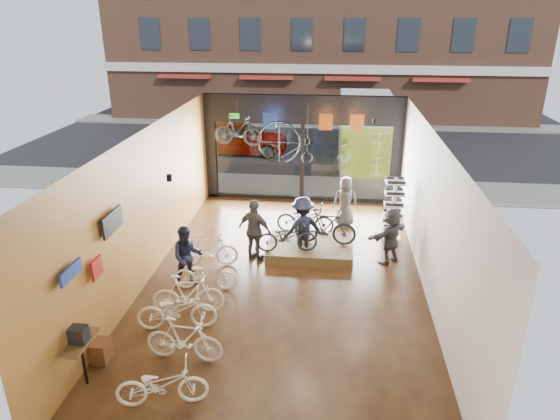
# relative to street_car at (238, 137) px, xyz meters

# --- Properties ---
(ground_plane) EXTENTS (7.00, 12.00, 0.04)m
(ground_plane) POSITION_rel_street_car_xyz_m (3.51, -12.00, -0.84)
(ground_plane) COLOR black
(ground_plane) RESTS_ON ground
(ceiling) EXTENTS (7.00, 12.00, 0.04)m
(ceiling) POSITION_rel_street_car_xyz_m (3.51, -12.00, 3.00)
(ceiling) COLOR black
(ceiling) RESTS_ON ground
(wall_left) EXTENTS (0.04, 12.00, 3.80)m
(wall_left) POSITION_rel_street_car_xyz_m (-0.01, -12.00, 1.08)
(wall_left) COLOR #B27034
(wall_left) RESTS_ON ground
(wall_right) EXTENTS (0.04, 12.00, 3.80)m
(wall_right) POSITION_rel_street_car_xyz_m (7.03, -12.00, 1.08)
(wall_right) COLOR beige
(wall_right) RESTS_ON ground
(wall_back) EXTENTS (7.00, 0.04, 3.80)m
(wall_back) POSITION_rel_street_car_xyz_m (3.51, -18.02, 1.08)
(wall_back) COLOR beige
(wall_back) RESTS_ON ground
(storefront) EXTENTS (7.00, 0.26, 3.80)m
(storefront) POSITION_rel_street_car_xyz_m (3.51, -6.00, 1.08)
(storefront) COLOR black
(storefront) RESTS_ON ground
(exit_sign) EXTENTS (0.35, 0.06, 0.18)m
(exit_sign) POSITION_rel_street_car_xyz_m (1.11, -6.12, 2.23)
(exit_sign) COLOR #198C26
(exit_sign) RESTS_ON storefront
(street_road) EXTENTS (30.00, 18.00, 0.02)m
(street_road) POSITION_rel_street_car_xyz_m (3.51, 3.00, -0.83)
(street_road) COLOR black
(street_road) RESTS_ON ground
(sidewalk_near) EXTENTS (30.00, 2.40, 0.12)m
(sidewalk_near) POSITION_rel_street_car_xyz_m (3.51, -4.80, -0.76)
(sidewalk_near) COLOR slate
(sidewalk_near) RESTS_ON ground
(sidewalk_far) EXTENTS (30.00, 2.00, 0.12)m
(sidewalk_far) POSITION_rel_street_car_xyz_m (3.51, 7.00, -0.76)
(sidewalk_far) COLOR slate
(sidewalk_far) RESTS_ON ground
(opposite_building) EXTENTS (26.00, 5.00, 14.00)m
(opposite_building) POSITION_rel_street_car_xyz_m (3.51, 9.50, 6.18)
(opposite_building) COLOR brown
(opposite_building) RESTS_ON ground
(street_car) EXTENTS (4.79, 1.93, 1.63)m
(street_car) POSITION_rel_street_car_xyz_m (0.00, 0.00, 0.00)
(street_car) COLOR gray
(street_car) RESTS_ON street_road
(box_truck) EXTENTS (2.40, 7.20, 2.84)m
(box_truck) POSITION_rel_street_car_xyz_m (6.05, -1.00, 0.60)
(box_truck) COLOR silver
(box_truck) RESTS_ON street_road
(floor_bike_0) EXTENTS (1.69, 0.90, 0.85)m
(floor_bike_0) POSITION_rel_street_car_xyz_m (1.83, -16.60, -0.39)
(floor_bike_0) COLOR beige
(floor_bike_0) RESTS_ON ground_plane
(floor_bike_1) EXTENTS (1.61, 0.56, 0.95)m
(floor_bike_1) POSITION_rel_street_car_xyz_m (1.86, -15.39, -0.34)
(floor_bike_1) COLOR beige
(floor_bike_1) RESTS_ON ground_plane
(floor_bike_2) EXTENTS (1.81, 0.94, 0.91)m
(floor_bike_2) POSITION_rel_street_car_xyz_m (1.40, -14.37, -0.36)
(floor_bike_2) COLOR beige
(floor_bike_2) RESTS_ON ground_plane
(floor_bike_3) EXTENTS (1.70, 0.75, 0.99)m
(floor_bike_3) POSITION_rel_street_car_xyz_m (1.48, -13.77, -0.32)
(floor_bike_3) COLOR beige
(floor_bike_3) RESTS_ON ground_plane
(floor_bike_4) EXTENTS (1.59, 0.60, 0.83)m
(floor_bike_4) POSITION_rel_street_car_xyz_m (1.60, -12.68, -0.40)
(floor_bike_4) COLOR beige
(floor_bike_4) RESTS_ON ground_plane
(floor_bike_5) EXTENTS (1.62, 0.73, 0.94)m
(floor_bike_5) POSITION_rel_street_car_xyz_m (1.40, -11.48, -0.35)
(floor_bike_5) COLOR beige
(floor_bike_5) RESTS_ON ground_plane
(display_platform) EXTENTS (2.40, 1.80, 0.30)m
(display_platform) POSITION_rel_street_car_xyz_m (4.07, -10.40, -0.67)
(display_platform) COLOR brown
(display_platform) RESTS_ON ground_plane
(display_bike_left) EXTENTS (1.73, 0.82, 0.87)m
(display_bike_left) POSITION_rel_street_car_xyz_m (3.47, -10.96, -0.08)
(display_bike_left) COLOR black
(display_bike_left) RESTS_ON display_platform
(display_bike_mid) EXTENTS (1.78, 0.62, 1.05)m
(display_bike_mid) POSITION_rel_street_car_xyz_m (4.49, -10.36, 0.01)
(display_bike_mid) COLOR black
(display_bike_mid) RESTS_ON display_platform
(display_bike_right) EXTENTS (1.74, 0.72, 0.90)m
(display_bike_right) POSITION_rel_street_car_xyz_m (3.88, -9.67, -0.07)
(display_bike_right) COLOR black
(display_bike_right) RESTS_ON display_platform
(customer_1) EXTENTS (0.94, 0.84, 1.60)m
(customer_1) POSITION_rel_street_car_xyz_m (1.13, -12.55, -0.01)
(customer_1) COLOR #161C33
(customer_1) RESTS_ON ground_plane
(customer_2) EXTENTS (1.13, 0.83, 1.78)m
(customer_2) POSITION_rel_street_car_xyz_m (2.58, -10.98, 0.07)
(customer_2) COLOR #3F3F44
(customer_2) RESTS_ON ground_plane
(customer_3) EXTENTS (1.32, 1.14, 1.77)m
(customer_3) POSITION_rel_street_car_xyz_m (3.86, -10.62, 0.07)
(customer_3) COLOR #161C33
(customer_3) RESTS_ON ground_plane
(customer_4) EXTENTS (0.80, 0.54, 1.61)m
(customer_4) POSITION_rel_street_car_xyz_m (5.06, -8.21, -0.01)
(customer_4) COLOR #3F3F44
(customer_4) RESTS_ON ground_plane
(customer_5) EXTENTS (1.38, 1.40, 1.60)m
(customer_5) POSITION_rel_street_car_xyz_m (6.27, -10.72, -0.01)
(customer_5) COLOR #3F3F44
(customer_5) RESTS_ON ground_plane
(sunglasses_rack) EXTENTS (0.65, 0.56, 1.96)m
(sunglasses_rack) POSITION_rel_street_car_xyz_m (6.46, -9.23, 0.16)
(sunglasses_rack) COLOR white
(sunglasses_rack) RESTS_ON ground_plane
(wall_merch) EXTENTS (0.40, 2.40, 2.60)m
(wall_merch) POSITION_rel_street_car_xyz_m (0.13, -15.50, 0.48)
(wall_merch) COLOR navy
(wall_merch) RESTS_ON wall_left
(penny_farthing) EXTENTS (1.72, 0.06, 1.38)m
(penny_farthing) POSITION_rel_street_car_xyz_m (3.16, -7.72, 1.68)
(penny_farthing) COLOR black
(penny_farthing) RESTS_ON ceiling
(hung_bike) EXTENTS (1.62, 0.63, 0.95)m
(hung_bike) POSITION_rel_street_car_xyz_m (1.55, -7.80, 2.11)
(hung_bike) COLOR black
(hung_bike) RESTS_ON ceiling
(jersey_left) EXTENTS (0.45, 0.03, 0.55)m
(jersey_left) POSITION_rel_street_car_xyz_m (2.45, -6.80, 2.23)
(jersey_left) COLOR #1E3F99
(jersey_left) RESTS_ON ceiling
(jersey_mid) EXTENTS (0.45, 0.03, 0.55)m
(jersey_mid) POSITION_rel_street_car_xyz_m (4.33, -6.80, 2.23)
(jersey_mid) COLOR #CC5919
(jersey_mid) RESTS_ON ceiling
(jersey_right) EXTENTS (0.45, 0.03, 0.55)m
(jersey_right) POSITION_rel_street_car_xyz_m (5.35, -6.80, 2.23)
(jersey_right) COLOR #CC5919
(jersey_right) RESTS_ON ceiling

